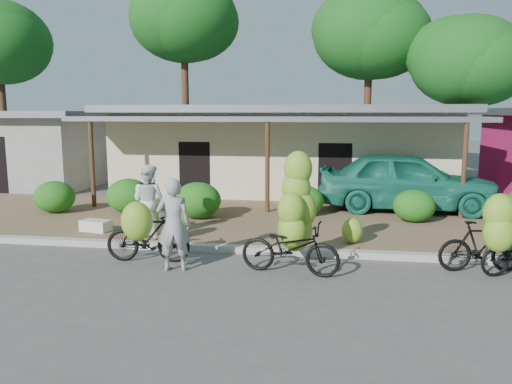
# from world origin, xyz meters

# --- Properties ---
(ground) EXTENTS (100.00, 100.00, 0.00)m
(ground) POSITION_xyz_m (0.00, 0.00, 0.00)
(ground) COLOR #514E4B
(ground) RESTS_ON ground
(sidewalk) EXTENTS (60.00, 6.00, 0.12)m
(sidewalk) POSITION_xyz_m (0.00, 5.00, 0.06)
(sidewalk) COLOR brown
(sidewalk) RESTS_ON ground
(curb) EXTENTS (60.00, 0.25, 0.15)m
(curb) POSITION_xyz_m (0.00, 2.00, 0.07)
(curb) COLOR #A8A399
(curb) RESTS_ON ground
(shop_main) EXTENTS (13.00, 8.50, 3.35)m
(shop_main) POSITION_xyz_m (0.00, 10.93, 1.72)
(shop_main) COLOR beige
(shop_main) RESTS_ON ground
(shop_grey) EXTENTS (7.00, 6.00, 3.15)m
(shop_grey) POSITION_xyz_m (-11.00, 10.99, 1.62)
(shop_grey) COLOR #999894
(shop_grey) RESTS_ON ground
(tree_far_center) EXTENTS (5.41, 5.31, 9.77)m
(tree_far_center) POSITION_xyz_m (-5.69, 16.11, 7.74)
(tree_far_center) COLOR #4F2F1F
(tree_far_center) RESTS_ON ground
(tree_center_right) EXTENTS (5.49, 5.39, 8.94)m
(tree_center_right) POSITION_xyz_m (3.31, 16.61, 6.89)
(tree_center_right) COLOR #4F2F1F
(tree_center_right) RESTS_ON ground
(tree_near_right) EXTENTS (4.95, 4.81, 7.21)m
(tree_near_right) POSITION_xyz_m (7.31, 14.61, 5.37)
(tree_near_right) COLOR #4F2F1F
(tree_near_right) RESTS_ON ground
(hedge_0) EXTENTS (1.23, 1.10, 0.96)m
(hedge_0) POSITION_xyz_m (-6.30, 5.00, 0.60)
(hedge_0) COLOR #226016
(hedge_0) RESTS_ON sidewalk
(hedge_1) EXTENTS (1.33, 1.19, 1.04)m
(hedge_1) POSITION_xyz_m (-4.06, 5.26, 0.64)
(hedge_1) COLOR #226016
(hedge_1) RESTS_ON sidewalk
(hedge_2) EXTENTS (1.33, 1.19, 1.03)m
(hedge_2) POSITION_xyz_m (-1.82, 4.86, 0.64)
(hedge_2) COLOR #226016
(hedge_2) RESTS_ON sidewalk
(hedge_3) EXTENTS (1.13, 1.02, 0.88)m
(hedge_3) POSITION_xyz_m (1.15, 5.74, 0.56)
(hedge_3) COLOR #226016
(hedge_3) RESTS_ON sidewalk
(hedge_4) EXTENTS (1.14, 1.03, 0.89)m
(hedge_4) POSITION_xyz_m (4.17, 5.33, 0.57)
(hedge_4) COLOR #226016
(hedge_4) RESTS_ON sidewalk
(bike_left) EXTENTS (1.81, 1.22, 1.40)m
(bike_left) POSITION_xyz_m (-1.82, 0.88, 0.64)
(bike_left) COLOR black
(bike_left) RESTS_ON ground
(bike_center) EXTENTS (2.05, 1.36, 2.35)m
(bike_center) POSITION_xyz_m (1.21, 0.94, 0.86)
(bike_center) COLOR black
(bike_center) RESTS_ON ground
(bike_right) EXTENTS (1.75, 1.24, 1.66)m
(bike_right) POSITION_xyz_m (4.90, 1.21, 0.70)
(bike_right) COLOR black
(bike_right) RESTS_ON ground
(loose_banana_a) EXTENTS (0.57, 0.48, 0.71)m
(loose_banana_a) POSITION_xyz_m (-2.59, 2.96, 0.47)
(loose_banana_a) COLOR #76B22C
(loose_banana_a) RESTS_ON sidewalk
(loose_banana_b) EXTENTS (0.55, 0.46, 0.68)m
(loose_banana_b) POSITION_xyz_m (-1.72, 2.63, 0.46)
(loose_banana_b) COLOR #76B22C
(loose_banana_b) RESTS_ON sidewalk
(loose_banana_c) EXTENTS (0.48, 0.40, 0.60)m
(loose_banana_c) POSITION_xyz_m (2.42, 2.75, 0.42)
(loose_banana_c) COLOR #76B22C
(loose_banana_c) RESTS_ON sidewalk
(sack_near) EXTENTS (0.94, 0.72, 0.30)m
(sack_near) POSITION_xyz_m (-2.37, 3.06, 0.27)
(sack_near) COLOR beige
(sack_near) RESTS_ON sidewalk
(sack_far) EXTENTS (0.81, 0.53, 0.28)m
(sack_far) POSITION_xyz_m (-3.97, 2.95, 0.26)
(sack_far) COLOR beige
(sack_far) RESTS_ON sidewalk
(vendor) EXTENTS (0.75, 0.57, 1.85)m
(vendor) POSITION_xyz_m (-1.11, 0.57, 0.92)
(vendor) COLOR gray
(vendor) RESTS_ON ground
(bystander) EXTENTS (1.02, 0.90, 1.76)m
(bystander) POSITION_xyz_m (-2.40, 2.60, 1.00)
(bystander) COLOR white
(bystander) RESTS_ON sidewalk
(teal_van) EXTENTS (5.40, 2.32, 1.82)m
(teal_van) POSITION_xyz_m (4.17, 7.00, 1.03)
(teal_van) COLOR #186F57
(teal_van) RESTS_ON sidewalk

